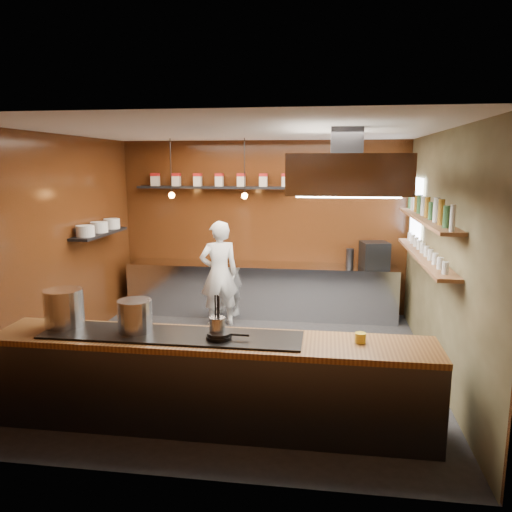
% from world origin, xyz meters
% --- Properties ---
extents(floor, '(5.00, 5.00, 0.00)m').
position_xyz_m(floor, '(0.00, 0.00, 0.00)').
color(floor, black).
rests_on(floor, ground).
extents(back_wall, '(5.00, 0.00, 5.00)m').
position_xyz_m(back_wall, '(0.00, 2.50, 1.50)').
color(back_wall, '#341C09').
rests_on(back_wall, ground).
extents(left_wall, '(0.00, 5.00, 5.00)m').
position_xyz_m(left_wall, '(-2.50, 0.00, 1.50)').
color(left_wall, '#341C09').
rests_on(left_wall, ground).
extents(right_wall, '(0.00, 5.00, 5.00)m').
position_xyz_m(right_wall, '(2.50, 0.00, 1.50)').
color(right_wall, '#423D25').
rests_on(right_wall, ground).
extents(ceiling, '(5.00, 5.00, 0.00)m').
position_xyz_m(ceiling, '(0.00, 0.00, 3.00)').
color(ceiling, silver).
rests_on(ceiling, back_wall).
extents(window_pane, '(0.00, 1.00, 1.00)m').
position_xyz_m(window_pane, '(2.45, 1.70, 1.90)').
color(window_pane, white).
rests_on(window_pane, right_wall).
extents(prep_counter, '(4.60, 0.65, 0.90)m').
position_xyz_m(prep_counter, '(0.00, 2.17, 0.45)').
color(prep_counter, silver).
rests_on(prep_counter, floor).
extents(pass_counter, '(4.40, 0.72, 0.94)m').
position_xyz_m(pass_counter, '(-0.00, -1.60, 0.47)').
color(pass_counter, '#38383D').
rests_on(pass_counter, floor).
extents(tin_shelf, '(2.60, 0.26, 0.04)m').
position_xyz_m(tin_shelf, '(-0.90, 2.36, 2.20)').
color(tin_shelf, black).
rests_on(tin_shelf, back_wall).
extents(plate_shelf, '(0.30, 1.40, 0.04)m').
position_xyz_m(plate_shelf, '(-2.34, 1.00, 1.55)').
color(plate_shelf, black).
rests_on(plate_shelf, left_wall).
extents(bottle_shelf_upper, '(0.26, 2.80, 0.04)m').
position_xyz_m(bottle_shelf_upper, '(2.34, 0.30, 1.92)').
color(bottle_shelf_upper, brown).
rests_on(bottle_shelf_upper, right_wall).
extents(bottle_shelf_lower, '(0.26, 2.80, 0.04)m').
position_xyz_m(bottle_shelf_lower, '(2.34, 0.30, 1.45)').
color(bottle_shelf_lower, brown).
rests_on(bottle_shelf_lower, right_wall).
extents(extractor_hood, '(1.20, 2.00, 0.72)m').
position_xyz_m(extractor_hood, '(1.30, -0.40, 2.51)').
color(extractor_hood, '#38383D').
rests_on(extractor_hood, ceiling).
extents(pendant_left, '(0.10, 0.10, 0.95)m').
position_xyz_m(pendant_left, '(-1.40, 1.70, 2.15)').
color(pendant_left, black).
rests_on(pendant_left, ceiling).
extents(pendant_right, '(0.10, 0.10, 0.95)m').
position_xyz_m(pendant_right, '(-0.20, 1.70, 2.15)').
color(pendant_right, black).
rests_on(pendant_right, ceiling).
extents(storage_tins, '(2.43, 0.13, 0.22)m').
position_xyz_m(storage_tins, '(-0.75, 2.36, 2.33)').
color(storage_tins, '#C0B29F').
rests_on(storage_tins, tin_shelf).
extents(plate_stacks, '(0.26, 1.16, 0.16)m').
position_xyz_m(plate_stacks, '(-2.34, 1.00, 1.65)').
color(plate_stacks, silver).
rests_on(plate_stacks, plate_shelf).
extents(bottles, '(0.06, 2.66, 0.24)m').
position_xyz_m(bottles, '(2.34, 0.30, 2.06)').
color(bottles, silver).
rests_on(bottles, bottle_shelf_upper).
extents(wine_glasses, '(0.07, 2.37, 0.13)m').
position_xyz_m(wine_glasses, '(2.34, 0.30, 1.53)').
color(wine_glasses, silver).
rests_on(wine_glasses, bottle_shelf_lower).
extents(stockpot_large, '(0.47, 0.47, 0.39)m').
position_xyz_m(stockpot_large, '(-1.58, -1.50, 1.13)').
color(stockpot_large, silver).
rests_on(stockpot_large, pass_counter).
extents(stockpot_small, '(0.44, 0.44, 0.32)m').
position_xyz_m(stockpot_small, '(-0.78, -1.57, 1.10)').
color(stockpot_small, '#BABCC1').
rests_on(stockpot_small, pass_counter).
extents(utensil_crock, '(0.19, 0.19, 0.20)m').
position_xyz_m(utensil_crock, '(0.08, -1.63, 1.04)').
color(utensil_crock, '#B5B7BC').
rests_on(utensil_crock, pass_counter).
extents(frying_pan, '(0.42, 0.25, 0.06)m').
position_xyz_m(frying_pan, '(0.10, -1.66, 0.97)').
color(frying_pan, black).
rests_on(frying_pan, pass_counter).
extents(butter_jar, '(0.11, 0.11, 0.09)m').
position_xyz_m(butter_jar, '(1.45, -1.53, 0.97)').
color(butter_jar, gold).
rests_on(butter_jar, pass_counter).
extents(espresso_machine, '(0.50, 0.49, 0.43)m').
position_xyz_m(espresso_machine, '(1.91, 2.21, 1.11)').
color(espresso_machine, black).
rests_on(espresso_machine, prep_counter).
extents(chef, '(0.74, 0.63, 1.72)m').
position_xyz_m(chef, '(-0.59, 1.53, 0.86)').
color(chef, silver).
rests_on(chef, floor).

